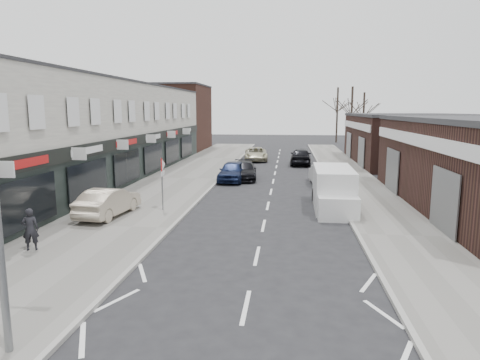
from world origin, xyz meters
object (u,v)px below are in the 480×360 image
(white_van, at_px, (333,190))
(parked_car_right_b, at_px, (301,156))
(parked_car_right_a, at_px, (322,175))
(parked_car_left_c, at_px, (256,154))
(warning_sign, at_px, (163,169))
(pedestrian, at_px, (30,229))
(parked_car_left_a, at_px, (232,171))
(sedan_on_pavement, at_px, (109,202))
(parked_car_left_b, at_px, (244,171))

(white_van, xyz_separation_m, parked_car_right_b, (-1.20, 17.91, -0.21))
(parked_car_right_a, bearing_deg, parked_car_left_c, -70.56)
(warning_sign, xyz_separation_m, white_van, (8.56, 1.72, -1.20))
(pedestrian, bearing_deg, warning_sign, -135.65)
(parked_car_left_a, height_order, parked_car_right_b, parked_car_right_b)
(white_van, xyz_separation_m, parked_car_left_a, (-6.33, 8.01, -0.28))
(pedestrian, height_order, parked_car_left_c, pedestrian)
(sedan_on_pavement, bearing_deg, white_van, -157.51)
(parked_car_left_c, bearing_deg, warning_sign, -102.34)
(sedan_on_pavement, bearing_deg, parked_car_left_b, -107.17)
(pedestrian, xyz_separation_m, parked_car_left_a, (5.14, 16.37, -0.16))
(parked_car_left_c, bearing_deg, parked_car_left_a, -98.12)
(parked_car_left_b, xyz_separation_m, parked_car_right_a, (5.60, -1.64, 0.05))
(parked_car_left_a, distance_m, parked_car_right_a, 6.37)
(warning_sign, xyz_separation_m, parked_car_left_b, (2.96, 10.69, -1.55))
(parked_car_left_b, relative_size, parked_car_right_b, 0.96)
(sedan_on_pavement, relative_size, parked_car_left_a, 0.96)
(warning_sign, relative_size, parked_car_left_b, 0.60)
(parked_car_left_a, height_order, parked_car_left_c, parked_car_left_a)
(white_van, xyz_separation_m, parked_car_left_c, (-5.60, 20.73, -0.33))
(parked_car_right_b, bearing_deg, parked_car_left_b, 65.46)
(parked_car_left_c, bearing_deg, white_van, -79.72)
(pedestrian, distance_m, parked_car_right_a, 19.43)
(sedan_on_pavement, distance_m, parked_car_left_a, 12.07)
(white_van, height_order, parked_car_left_b, white_van)
(sedan_on_pavement, xyz_separation_m, pedestrian, (-0.68, -5.15, 0.10))
(parked_car_right_b, bearing_deg, white_van, 95.48)
(sedan_on_pavement, bearing_deg, parked_car_right_b, -108.51)
(pedestrian, relative_size, parked_car_left_b, 0.34)
(white_van, height_order, sedan_on_pavement, white_van)
(sedan_on_pavement, distance_m, parked_car_right_b, 23.20)
(pedestrian, distance_m, parked_car_left_c, 29.68)
(white_van, distance_m, pedestrian, 14.19)
(sedan_on_pavement, xyz_separation_m, parked_car_left_b, (5.19, 12.18, -0.14))
(warning_sign, distance_m, sedan_on_pavement, 3.03)
(parked_car_left_c, xyz_separation_m, parked_car_right_a, (5.60, -13.41, 0.02))
(sedan_on_pavement, bearing_deg, warning_sign, -140.31)
(pedestrian, height_order, parked_car_right_b, pedestrian)
(parked_car_left_b, xyz_separation_m, parked_car_right_b, (4.40, 8.95, 0.14))
(sedan_on_pavement, relative_size, parked_car_left_c, 0.85)
(sedan_on_pavement, relative_size, parked_car_left_b, 0.91)
(parked_car_left_b, distance_m, parked_car_left_c, 11.77)
(parked_car_left_a, bearing_deg, parked_car_left_c, 89.25)
(warning_sign, relative_size, parked_car_right_a, 0.64)
(sedan_on_pavement, distance_m, parked_car_right_a, 15.08)
(parked_car_right_a, bearing_deg, parked_car_left_b, -19.56)
(white_van, bearing_deg, parked_car_right_a, 90.83)
(warning_sign, xyz_separation_m, pedestrian, (-2.91, -6.64, -1.31))
(pedestrian, distance_m, parked_car_left_b, 18.29)
(white_van, xyz_separation_m, parked_car_left_b, (-5.60, 8.96, -0.35))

